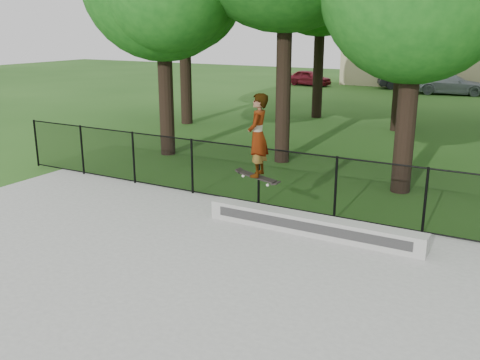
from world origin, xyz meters
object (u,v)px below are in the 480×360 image
at_px(car_a, 309,78).
at_px(car_b, 408,79).
at_px(skater_airborne, 258,137).
at_px(car_c, 450,84).
at_px(grind_ledge, 312,225).

relative_size(car_a, car_b, 0.91).
relative_size(car_b, skater_airborne, 1.94).
xyz_separation_m(car_b, car_c, (3.17, -1.87, 0.00)).
xyz_separation_m(car_a, skater_airborne, (10.52, -28.77, 1.54)).
relative_size(grind_ledge, car_b, 1.29).
height_order(grind_ledge, car_c, car_c).
distance_m(grind_ledge, car_b, 30.25).
height_order(car_b, car_c, car_c).
bearing_deg(grind_ledge, car_b, 98.78).
bearing_deg(skater_airborne, car_a, 110.09).
distance_m(grind_ledge, skater_airborne, 2.23).
height_order(grind_ledge, car_b, car_b).
xyz_separation_m(grind_ledge, car_c, (-1.44, 28.03, 0.42)).
bearing_deg(car_c, car_b, 49.17).
height_order(car_a, car_c, car_c).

